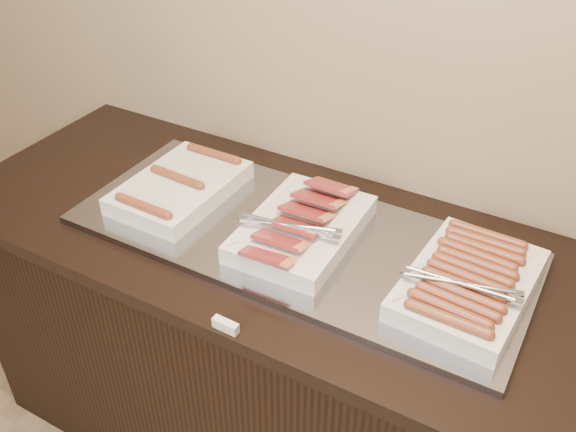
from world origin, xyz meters
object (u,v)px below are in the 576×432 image
(dish_center, at_px, (301,227))
(dish_left, at_px, (180,187))
(warming_tray, at_px, (297,238))
(dish_right, at_px, (468,282))
(counter, at_px, (303,360))

(dish_center, bearing_deg, dish_left, 177.73)
(dish_left, xyz_separation_m, dish_center, (0.39, -0.00, 0.00))
(warming_tray, height_order, dish_center, dish_center)
(warming_tray, xyz_separation_m, dish_right, (0.45, -0.00, 0.04))
(warming_tray, xyz_separation_m, dish_center, (0.01, -0.00, 0.04))
(warming_tray, relative_size, dish_left, 3.17)
(counter, bearing_deg, dish_center, -159.41)
(dish_right, bearing_deg, dish_center, -176.39)
(counter, distance_m, warming_tray, 0.46)
(counter, distance_m, dish_right, 0.66)
(counter, bearing_deg, dish_right, -0.43)
(counter, xyz_separation_m, dish_right, (0.43, -0.00, 0.50))
(counter, height_order, warming_tray, warming_tray)
(dish_left, bearing_deg, dish_center, 0.09)
(dish_right, bearing_deg, dish_left, -176.66)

